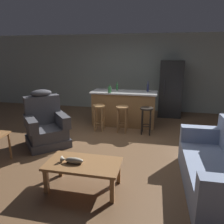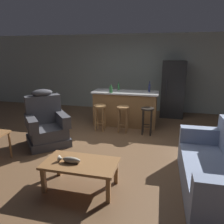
{
  "view_description": "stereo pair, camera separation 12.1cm",
  "coord_description": "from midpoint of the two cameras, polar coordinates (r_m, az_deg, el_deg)",
  "views": [
    {
      "loc": [
        0.93,
        -4.54,
        1.99
      ],
      "look_at": [
        -0.03,
        -0.1,
        0.75
      ],
      "focal_mm": 35.0,
      "sensor_mm": 36.0,
      "label": 1
    },
    {
      "loc": [
        1.05,
        -4.51,
        1.99
      ],
      "look_at": [
        -0.03,
        -0.1,
        0.75
      ],
      "focal_mm": 35.0,
      "sensor_mm": 36.0,
      "label": 2
    }
  ],
  "objects": [
    {
      "name": "bar_stool_middle",
      "position": [
        5.54,
        2.06,
        -0.63
      ],
      "size": [
        0.32,
        0.32,
        0.68
      ],
      "color": "olive",
      "rests_on": "ground_plane"
    },
    {
      "name": "couch",
      "position": [
        3.63,
        25.53,
        -13.43
      ],
      "size": [
        0.88,
        1.92,
        0.94
      ],
      "rotation": [
        0.0,
        0.0,
        3.16
      ],
      "color": "#8493B2",
      "rests_on": "ground_plane"
    },
    {
      "name": "fish_figurine",
      "position": [
        3.34,
        -11.45,
        -12.28
      ],
      "size": [
        0.34,
        0.1,
        0.1
      ],
      "color": "#4C3823",
      "rests_on": "coffee_table"
    },
    {
      "name": "bar_stool_right",
      "position": [
        5.47,
        8.36,
        -1.0
      ],
      "size": [
        0.32,
        0.32,
        0.68
      ],
      "color": "black",
      "rests_on": "ground_plane"
    },
    {
      "name": "recliner_near_lamp",
      "position": [
        5.08,
        -17.54,
        -3.42
      ],
      "size": [
        1.19,
        1.19,
        1.2
      ],
      "rotation": [
        0.0,
        0.0,
        -0.84
      ],
      "color": "#3D3D42",
      "rests_on": "ground_plane"
    },
    {
      "name": "bottle_wine_dark",
      "position": [
        5.85,
        -1.21,
        5.84
      ],
      "size": [
        0.09,
        0.09,
        0.21
      ],
      "color": "#2D6B38",
      "rests_on": "kitchen_island"
    },
    {
      "name": "bottle_short_amber",
      "position": [
        6.08,
        8.78,
        6.31
      ],
      "size": [
        0.06,
        0.06,
        0.29
      ],
      "color": "#23284C",
      "rests_on": "kitchen_island"
    },
    {
      "name": "back_wall",
      "position": [
        7.74,
        4.91,
        10.13
      ],
      "size": [
        12.0,
        0.05,
        2.6
      ],
      "color": "#939E93",
      "rests_on": "ground_plane"
    },
    {
      "name": "coffee_table",
      "position": [
        3.37,
        -8.52,
        -13.79
      ],
      "size": [
        1.1,
        0.6,
        0.42
      ],
      "color": "olive",
      "rests_on": "ground_plane"
    },
    {
      "name": "kitchen_island",
      "position": [
        6.14,
        2.58,
        1.03
      ],
      "size": [
        1.8,
        0.7,
        0.95
      ],
      "color": "olive",
      "rests_on": "ground_plane"
    },
    {
      "name": "refrigerator",
      "position": [
        7.16,
        14.52,
        5.9
      ],
      "size": [
        0.7,
        0.69,
        1.76
      ],
      "color": "black",
      "rests_on": "ground_plane"
    },
    {
      "name": "ground_plane",
      "position": [
        5.04,
        -0.11,
        -7.98
      ],
      "size": [
        12.0,
        12.0,
        0.0
      ],
      "color": "brown"
    },
    {
      "name": "bar_stool_left",
      "position": [
        5.67,
        -4.01,
        -0.27
      ],
      "size": [
        0.32,
        0.32,
        0.68
      ],
      "color": "#A87A47",
      "rests_on": "ground_plane"
    },
    {
      "name": "bottle_tall_green",
      "position": [
        6.28,
        0.77,
        6.58
      ],
      "size": [
        0.06,
        0.06,
        0.23
      ],
      "color": "#2D6B38",
      "rests_on": "kitchen_island"
    }
  ]
}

